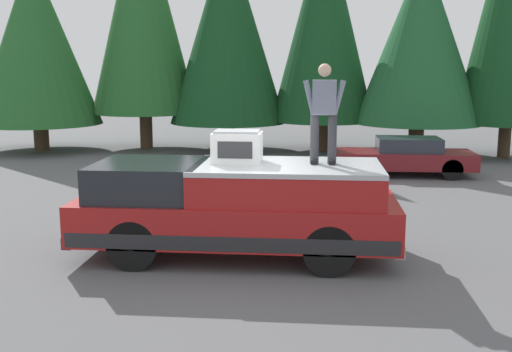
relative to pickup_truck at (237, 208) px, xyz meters
The scene contains 10 objects.
ground_plane 0.93m from the pickup_truck, 120.16° to the right, with size 90.00×90.00×0.00m, color #565659.
pickup_truck is the anchor object (origin of this frame).
compressor_unit 1.06m from the pickup_truck, ahead, with size 0.65×0.84×0.56m.
person_on_truck_bed 2.24m from the pickup_truck, 84.51° to the right, with size 0.29×0.72×1.69m.
parked_car_maroon 9.49m from the pickup_truck, 25.84° to the right, with size 1.64×4.10×1.16m.
conifer_left 14.25m from the pickup_truck, 21.81° to the right, with size 4.66×4.66×7.37m.
conifer_center_left 14.47m from the pickup_truck, ahead, with size 4.00×4.00×8.87m.
conifer_center_right 14.38m from the pickup_truck, ahead, with size 4.54×4.54×8.39m.
conifer_right 15.67m from the pickup_truck, 21.30° to the left, with size 4.19×4.19×9.84m.
conifer_far_right 16.28m from the pickup_truck, 36.08° to the left, with size 4.80×4.80×7.49m.
Camera 1 is at (-10.09, -1.01, 3.30)m, focal length 42.88 mm.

